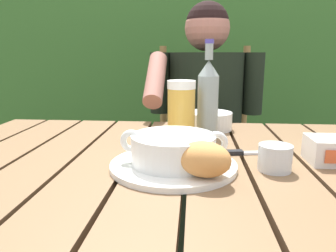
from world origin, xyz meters
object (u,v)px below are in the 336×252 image
(chair_near_diner, at_px, (203,152))
(beer_glass, at_px, (181,111))
(soup_bowl, at_px, (173,148))
(beer_bottle, at_px, (208,98))
(water_glass_small, at_px, (275,158))
(serving_plate, at_px, (173,165))
(bread_roll, at_px, (204,159))
(diner_bowl, at_px, (209,121))
(table_knife, at_px, (242,153))
(person_eating, at_px, (205,118))

(chair_near_diner, height_order, beer_glass, chair_near_diner)
(soup_bowl, height_order, beer_bottle, beer_bottle)
(chair_near_diner, relative_size, water_glass_small, 14.53)
(serving_plate, distance_m, bread_roll, 0.10)
(bread_roll, bearing_deg, diner_bowl, 86.00)
(serving_plate, height_order, beer_glass, beer_glass)
(bread_roll, height_order, table_knife, bread_roll)
(bread_roll, height_order, diner_bowl, bread_roll)
(water_glass_small, bearing_deg, soup_bowl, -179.47)
(water_glass_small, distance_m, table_knife, 0.12)
(beer_bottle, distance_m, water_glass_small, 0.31)
(chair_near_diner, distance_m, table_knife, 0.85)
(person_eating, bearing_deg, bread_roll, -92.06)
(chair_near_diner, distance_m, serving_plate, 0.96)
(person_eating, height_order, table_knife, person_eating)
(chair_near_diner, distance_m, bread_roll, 1.03)
(beer_glass, bearing_deg, person_eating, 80.35)
(serving_plate, bearing_deg, person_eating, 82.73)
(person_eating, relative_size, bread_roll, 9.42)
(soup_bowl, xyz_separation_m, bread_roll, (0.06, -0.07, 0.00))
(soup_bowl, relative_size, table_knife, 1.45)
(bread_roll, bearing_deg, soup_bowl, 130.60)
(serving_plate, xyz_separation_m, beer_bottle, (0.08, 0.27, 0.11))
(bread_roll, height_order, water_glass_small, bread_roll)
(person_eating, relative_size, water_glass_small, 17.03)
(chair_near_diner, xyz_separation_m, beer_glass, (-0.09, -0.69, 0.33))
(person_eating, xyz_separation_m, beer_bottle, (-0.01, -0.45, 0.15))
(person_eating, height_order, diner_bowl, person_eating)
(table_knife, bearing_deg, water_glass_small, -63.75)
(serving_plate, relative_size, diner_bowl, 1.87)
(serving_plate, height_order, bread_roll, bread_roll)
(beer_bottle, bearing_deg, serving_plate, -107.09)
(person_eating, xyz_separation_m, table_knife, (0.07, -0.61, 0.04))
(beer_glass, distance_m, water_glass_small, 0.31)
(chair_near_diner, bearing_deg, bread_roll, -91.82)
(soup_bowl, distance_m, beer_bottle, 0.29)
(beer_glass, bearing_deg, serving_plate, -91.93)
(bread_roll, distance_m, beer_glass, 0.30)
(person_eating, relative_size, diner_bowl, 8.15)
(diner_bowl, bearing_deg, beer_glass, -119.69)
(person_eating, distance_m, beer_glass, 0.51)
(diner_bowl, bearing_deg, serving_plate, -104.10)
(beer_glass, distance_m, beer_bottle, 0.09)
(person_eating, relative_size, table_knife, 7.51)
(beer_bottle, height_order, water_glass_small, beer_bottle)
(soup_bowl, bearing_deg, diner_bowl, 75.90)
(chair_near_diner, height_order, person_eating, person_eating)
(beer_glass, xyz_separation_m, beer_bottle, (0.07, 0.04, 0.03))
(serving_plate, height_order, beer_bottle, beer_bottle)
(beer_glass, relative_size, diner_bowl, 1.16)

